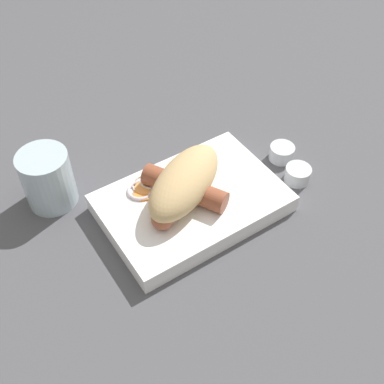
{
  "coord_description": "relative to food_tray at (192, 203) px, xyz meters",
  "views": [
    {
      "loc": [
        -0.28,
        -0.42,
        0.59
      ],
      "look_at": [
        0.0,
        0.0,
        0.04
      ],
      "focal_mm": 45.0,
      "sensor_mm": 36.0,
      "label": 1
    }
  ],
  "objects": [
    {
      "name": "ground_plane",
      "position": [
        0.0,
        0.0,
        -0.02
      ],
      "size": [
        3.0,
        3.0,
        0.0
      ],
      "primitive_type": "plane",
      "color": "#4C4C51"
    },
    {
      "name": "food_tray",
      "position": [
        0.0,
        0.0,
        0.0
      ],
      "size": [
        0.28,
        0.19,
        0.03
      ],
      "color": "white",
      "rests_on": "ground_plane"
    },
    {
      "name": "bread_roll",
      "position": [
        -0.01,
        0.01,
        0.05
      ],
      "size": [
        0.19,
        0.15,
        0.06
      ],
      "color": "tan",
      "rests_on": "food_tray"
    },
    {
      "name": "sausage",
      "position": [
        -0.01,
        0.01,
        0.03
      ],
      "size": [
        0.15,
        0.14,
        0.03
      ],
      "color": "brown",
      "rests_on": "food_tray"
    },
    {
      "name": "pickled_veggies",
      "position": [
        -0.05,
        0.05,
        0.02
      ],
      "size": [
        0.06,
        0.06,
        0.01
      ],
      "color": "#F99E4C",
      "rests_on": "food_tray"
    },
    {
      "name": "condiment_cup_near",
      "position": [
        0.19,
        -0.04,
        -0.0
      ],
      "size": [
        0.04,
        0.04,
        0.03
      ],
      "color": "silver",
      "rests_on": "ground_plane"
    },
    {
      "name": "condiment_cup_far",
      "position": [
        0.2,
        0.01,
        -0.0
      ],
      "size": [
        0.04,
        0.04,
        0.03
      ],
      "color": "silver",
      "rests_on": "ground_plane"
    },
    {
      "name": "drink_glass",
      "position": [
        -0.18,
        0.14,
        0.03
      ],
      "size": [
        0.08,
        0.08,
        0.1
      ],
      "color": "silver",
      "rests_on": "ground_plane"
    }
  ]
}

